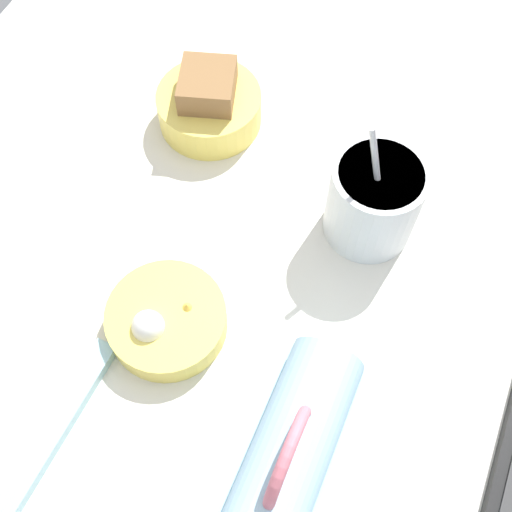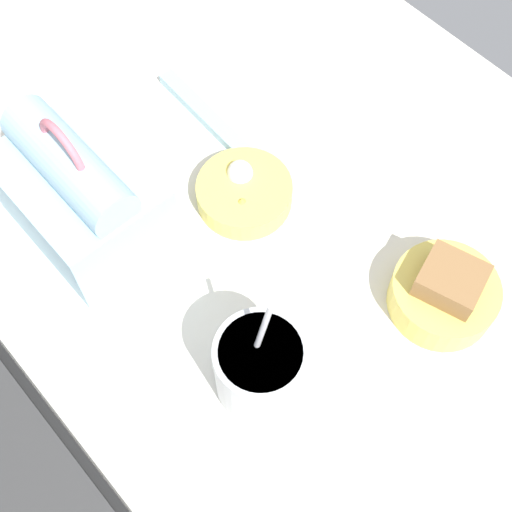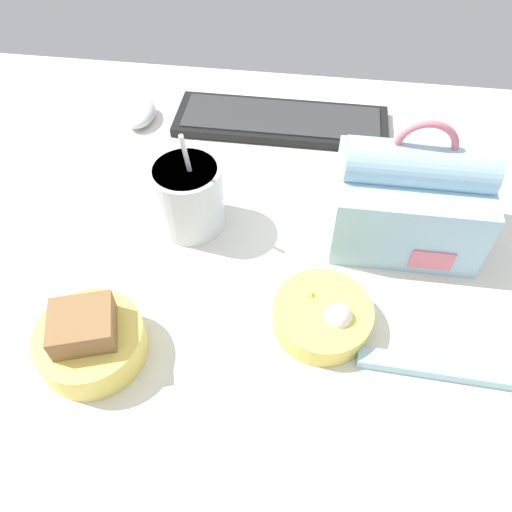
{
  "view_description": "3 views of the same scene",
  "coord_description": "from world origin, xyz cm",
  "px_view_note": "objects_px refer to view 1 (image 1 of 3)",
  "views": [
    {
      "loc": [
        32.69,
        11.78,
        70.62
      ],
      "look_at": [
        1.61,
        -1.7,
        7.0
      ],
      "focal_mm": 45.0,
      "sensor_mm": 36.0,
      "label": 1
    },
    {
      "loc": [
        -30.91,
        27.21,
        87.51
      ],
      "look_at": [
        1.61,
        -1.7,
        7.0
      ],
      "focal_mm": 50.0,
      "sensor_mm": 36.0,
      "label": 2
    },
    {
      "loc": [
        7.57,
        -45.91,
        60.87
      ],
      "look_at": [
        1.61,
        -1.7,
        7.0
      ],
      "focal_mm": 35.0,
      "sensor_mm": 36.0,
      "label": 3
    }
  ],
  "objects_px": {
    "bento_bowl_snacks": "(167,320)",
    "chopstick_case": "(57,428)",
    "soup_cup": "(374,200)",
    "bento_bowl_sandwich": "(209,104)",
    "lunch_bag": "(283,477)"
  },
  "relations": [
    {
      "from": "bento_bowl_sandwich",
      "to": "bento_bowl_snacks",
      "type": "bearing_deg",
      "value": 16.27
    },
    {
      "from": "bento_bowl_snacks",
      "to": "chopstick_case",
      "type": "relative_size",
      "value": 0.66
    },
    {
      "from": "soup_cup",
      "to": "bento_bowl_snacks",
      "type": "height_order",
      "value": "soup_cup"
    },
    {
      "from": "lunch_bag",
      "to": "chopstick_case",
      "type": "height_order",
      "value": "lunch_bag"
    },
    {
      "from": "chopstick_case",
      "to": "soup_cup",
      "type": "bearing_deg",
      "value": 149.39
    },
    {
      "from": "lunch_bag",
      "to": "chopstick_case",
      "type": "bearing_deg",
      "value": -80.99
    },
    {
      "from": "lunch_bag",
      "to": "bento_bowl_sandwich",
      "type": "relative_size",
      "value": 1.56
    },
    {
      "from": "lunch_bag",
      "to": "chopstick_case",
      "type": "relative_size",
      "value": 1.05
    },
    {
      "from": "bento_bowl_sandwich",
      "to": "chopstick_case",
      "type": "relative_size",
      "value": 0.68
    },
    {
      "from": "bento_bowl_snacks",
      "to": "chopstick_case",
      "type": "distance_m",
      "value": 0.16
    },
    {
      "from": "soup_cup",
      "to": "bento_bowl_sandwich",
      "type": "xyz_separation_m",
      "value": [
        -0.07,
        -0.25,
        -0.03
      ]
    },
    {
      "from": "lunch_bag",
      "to": "bento_bowl_snacks",
      "type": "height_order",
      "value": "lunch_bag"
    },
    {
      "from": "lunch_bag",
      "to": "bento_bowl_sandwich",
      "type": "bearing_deg",
      "value": -146.32
    },
    {
      "from": "bento_bowl_snacks",
      "to": "bento_bowl_sandwich",
      "type": "bearing_deg",
      "value": -163.73
    },
    {
      "from": "soup_cup",
      "to": "bento_bowl_sandwich",
      "type": "height_order",
      "value": "soup_cup"
    }
  ]
}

